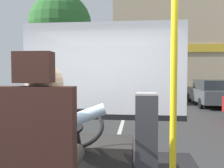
# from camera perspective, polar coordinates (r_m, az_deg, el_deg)

# --- Properties ---
(ground) EXTENTS (18.00, 44.00, 0.06)m
(ground) POSITION_cam_1_polar(r_m,az_deg,el_deg) (10.87, 3.33, -6.92)
(ground) COLOR #3A3A3A
(bus_driver) EXTENTS (0.75, 0.59, 0.79)m
(bus_driver) POSITION_cam_1_polar(r_m,az_deg,el_deg) (1.68, -15.15, -12.63)
(bus_driver) COLOR #332D28
(bus_driver) RESTS_ON driver_seat
(steering_console) EXTENTS (1.10, 1.00, 0.81)m
(steering_console) POSITION_cam_1_polar(r_m,az_deg,el_deg) (2.85, -6.52, -16.87)
(steering_console) COLOR #282623
(steering_console) RESTS_ON bus_floor
(handrail_pole) EXTENTS (0.04, 0.04, 1.99)m
(handrail_pole) POSITION_cam_1_polar(r_m,az_deg,el_deg) (1.59, 14.70, -4.08)
(handrail_pole) COLOR yellow
(handrail_pole) RESTS_ON bus_floor
(fare_box) EXTENTS (0.23, 0.22, 0.97)m
(fare_box) POSITION_cam_1_polar(r_m,az_deg,el_deg) (2.59, 8.28, -12.91)
(fare_box) COLOR #333338
(fare_box) RESTS_ON bus_floor
(windshield_panel) EXTENTS (2.50, 0.08, 1.48)m
(windshield_panel) POSITION_cam_1_polar(r_m,az_deg,el_deg) (3.57, -2.32, 0.57)
(windshield_panel) COLOR silver
(street_tree) EXTENTS (3.54, 3.54, 6.31)m
(street_tree) POSITION_cam_1_polar(r_m,az_deg,el_deg) (14.10, -12.40, 13.77)
(street_tree) COLOR #4C3828
(street_tree) RESTS_ON ground
(shop_building) EXTENTS (13.35, 5.75, 8.69)m
(shop_building) POSITION_cam_1_polar(r_m,az_deg,el_deg) (21.74, 19.03, 9.30)
(shop_building) COLOR tan
(shop_building) RESTS_ON ground
(parked_car_charcoal) EXTENTS (1.97, 4.27, 1.42)m
(parked_car_charcoal) POSITION_cam_1_polar(r_m,az_deg,el_deg) (14.02, 23.10, -1.85)
(parked_car_charcoal) COLOR #474C51
(parked_car_charcoal) RESTS_ON ground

